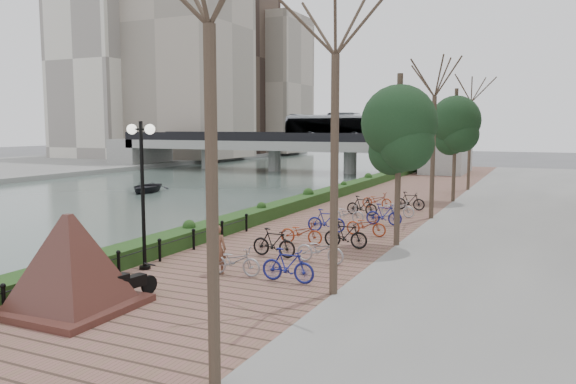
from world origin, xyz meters
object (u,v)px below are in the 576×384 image
Objects in this scene: granite_monument at (70,261)px; motorcycle at (133,283)px; pedestrian at (217,249)px; boat at (146,187)px; lamppost at (142,163)px.

motorcycle is at bearing 57.85° from granite_monument.
granite_monument is 3.02× the size of pedestrian.
boat is (-18.09, 22.87, -0.51)m from motorcycle.
granite_monument is 4.73m from pedestrian.
boat is at bearing 137.72° from motorcycle.
granite_monument is 1.74m from motorcycle.
lamppost is at bearing 103.26° from granite_monument.
motorcycle reaches higher than boat.
pedestrian is (0.63, 3.17, 0.34)m from motorcycle.
motorcycle is 3.25m from pedestrian.
pedestrian is (2.39, 0.54, -2.64)m from lamppost.
boat is (-18.72, 19.69, -0.85)m from pedestrian.
pedestrian is 0.40× the size of boat.
lamppost is 4.34m from motorcycle.
lamppost is 3.60m from pedestrian.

